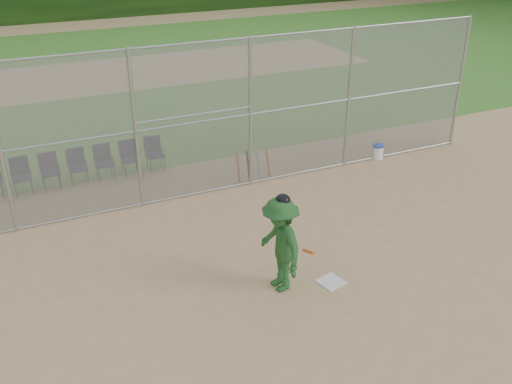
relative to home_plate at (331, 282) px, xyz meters
name	(u,v)px	position (x,y,z in m)	size (l,w,h in m)	color
ground	(310,294)	(-0.58, -0.16, -0.01)	(100.00, 100.00, 0.00)	tan
grass_strip	(112,74)	(-0.58, 17.84, 0.00)	(100.00, 100.00, 0.00)	#346D20
dirt_patch_far	(112,74)	(-0.58, 17.84, 0.00)	(24.00, 24.00, 0.00)	tan
backstop_fence	(214,117)	(-0.58, 4.84, 2.06)	(16.09, 0.09, 4.00)	gray
home_plate	(331,282)	(0.00, 0.00, 0.00)	(0.47, 0.47, 0.02)	silver
batter_at_plate	(280,244)	(-1.02, 0.30, 0.99)	(0.93, 1.44, 2.06)	#215222
water_cooler	(378,152)	(4.60, 4.85, 0.21)	(0.34, 0.34, 0.43)	white
spare_bats	(253,164)	(0.63, 5.15, 0.41)	(0.96, 0.33, 0.84)	#D84C14
chair_1	(22,177)	(-5.25, 6.84, 0.47)	(0.54, 0.52, 0.96)	black
chair_2	(50,172)	(-4.53, 6.84, 0.47)	(0.54, 0.52, 0.96)	black
chair_3	(78,167)	(-3.82, 6.84, 0.47)	(0.54, 0.52, 0.96)	black
chair_4	(104,163)	(-3.10, 6.84, 0.47)	(0.54, 0.52, 0.96)	black
chair_5	(130,158)	(-2.39, 6.84, 0.47)	(0.54, 0.52, 0.96)	black
chair_6	(155,154)	(-1.67, 6.84, 0.47)	(0.54, 0.52, 0.96)	black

